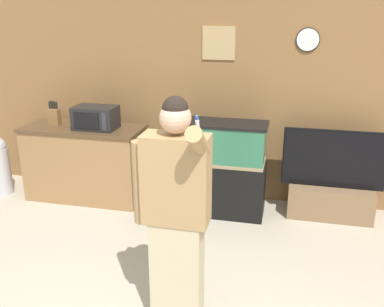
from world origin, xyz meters
name	(u,v)px	position (x,y,z in m)	size (l,w,h in m)	color
wall_back_paneled	(222,97)	(0.00, 3.22, 1.30)	(10.00, 0.08, 2.60)	olive
counter_island	(85,163)	(-1.66, 2.73, 0.47)	(1.50, 0.62, 0.94)	olive
microwave	(96,118)	(-1.45, 2.70, 1.08)	(0.51, 0.33, 0.27)	black
knife_block	(54,116)	(-2.03, 2.74, 1.06)	(0.15, 0.09, 0.31)	brown
aquarium_on_stand	(215,168)	(0.03, 2.70, 0.56)	(1.16, 0.45, 1.11)	black
tv_on_stand	(331,192)	(1.36, 2.88, 0.31)	(1.15, 0.40, 1.05)	brown
person_standing	(175,214)	(0.08, 0.75, 0.93)	(0.56, 0.42, 1.79)	#BCAD89
trash_bin	(0,165)	(-2.80, 2.59, 0.40)	(0.25, 0.25, 0.77)	#B7B7BC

